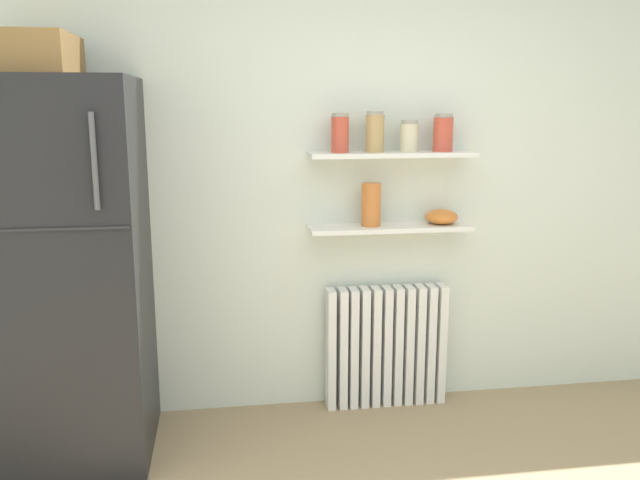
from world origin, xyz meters
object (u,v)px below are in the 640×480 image
(radiator, at_px, (386,346))
(storage_jar_2, at_px, (409,136))
(storage_jar_0, at_px, (340,133))
(refrigerator, at_px, (65,265))
(storage_jar_1, at_px, (375,132))
(shelf_bowl, at_px, (442,217))
(storage_jar_3, at_px, (443,133))
(vase, at_px, (371,205))

(radiator, relative_size, storage_jar_2, 4.15)
(storage_jar_0, bearing_deg, refrigerator, -169.74)
(radiator, bearing_deg, storage_jar_0, -173.92)
(storage_jar_1, distance_m, storage_jar_2, 0.19)
(storage_jar_0, relative_size, storage_jar_1, 0.96)
(shelf_bowl, bearing_deg, storage_jar_3, 180.00)
(storage_jar_3, distance_m, shelf_bowl, 0.46)
(refrigerator, xyz_separation_m, storage_jar_2, (1.74, 0.25, 0.58))
(storage_jar_0, xyz_separation_m, storage_jar_3, (0.56, 0.00, -0.00))
(shelf_bowl, bearing_deg, vase, 180.00)
(refrigerator, distance_m, storage_jar_1, 1.69)
(storage_jar_3, height_order, shelf_bowl, storage_jar_3)
(storage_jar_1, xyz_separation_m, storage_jar_3, (0.38, 0.00, -0.01))
(storage_jar_1, bearing_deg, storage_jar_3, 0.00)
(storage_jar_3, bearing_deg, storage_jar_1, -180.00)
(refrigerator, height_order, storage_jar_3, refrigerator)
(refrigerator, bearing_deg, vase, 9.13)
(vase, bearing_deg, radiator, 15.51)
(refrigerator, distance_m, shelf_bowl, 1.96)
(refrigerator, xyz_separation_m, radiator, (1.65, 0.28, -0.61))
(storage_jar_0, relative_size, storage_jar_3, 1.03)
(storage_jar_2, relative_size, shelf_bowl, 0.94)
(radiator, distance_m, storage_jar_3, 1.24)
(storage_jar_0, bearing_deg, storage_jar_1, -0.00)
(radiator, bearing_deg, vase, -164.49)
(storage_jar_1, relative_size, shelf_bowl, 1.19)
(storage_jar_1, height_order, storage_jar_2, storage_jar_1)
(radiator, height_order, storage_jar_0, storage_jar_0)
(storage_jar_2, bearing_deg, refrigerator, -171.91)
(storage_jar_2, bearing_deg, shelf_bowl, 0.00)
(storage_jar_0, relative_size, vase, 0.88)
(storage_jar_3, bearing_deg, refrigerator, -172.69)
(storage_jar_1, xyz_separation_m, storage_jar_2, (0.19, 0.00, -0.02))
(storage_jar_3, height_order, vase, storage_jar_3)
(shelf_bowl, bearing_deg, refrigerator, -172.73)
(storage_jar_0, height_order, storage_jar_1, storage_jar_1)
(refrigerator, distance_m, storage_jar_3, 2.04)
(refrigerator, relative_size, storage_jar_1, 9.38)
(radiator, xyz_separation_m, vase, (-0.11, -0.03, 0.83))
(refrigerator, height_order, shelf_bowl, refrigerator)
(storage_jar_2, distance_m, vase, 0.42)
(storage_jar_1, distance_m, storage_jar_3, 0.38)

